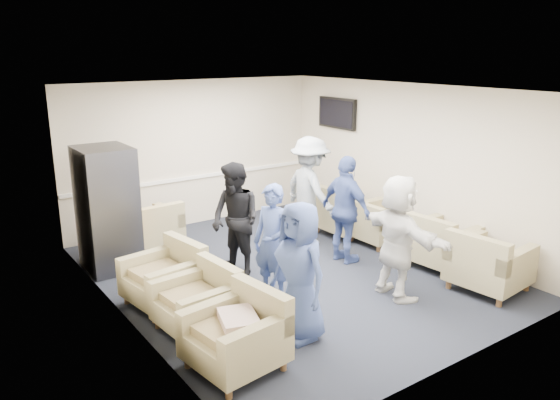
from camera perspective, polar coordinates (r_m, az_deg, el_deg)
floor at (r=8.25m, az=0.95°, el=-7.56°), size 6.00×6.00×0.00m
ceiling at (r=7.61m, az=1.04°, el=11.49°), size 6.00×6.00×0.00m
back_wall at (r=10.34m, az=-8.90°, el=4.84°), size 5.00×0.02×2.70m
front_wall at (r=5.78m, az=18.86°, el=-4.39°), size 5.00×0.02×2.70m
left_wall at (r=6.71m, az=-16.54°, el=-1.46°), size 0.02×6.00×2.70m
right_wall at (r=9.48m, az=13.32°, el=3.64°), size 0.02×6.00×2.70m
chair_rail at (r=10.41m, az=-8.75°, el=2.39°), size 4.98×0.04×0.06m
tv at (r=10.59m, az=5.99°, el=9.01°), size 0.10×1.00×0.58m
armchair_left_near at (r=5.86m, az=-4.26°, el=-14.04°), size 0.98×0.98×0.70m
armchair_left_mid at (r=6.64m, az=-8.34°, el=-10.59°), size 0.89×0.89×0.66m
armchair_left_far at (r=7.34m, az=-11.71°, el=-8.02°), size 0.98×0.98×0.69m
armchair_right_near at (r=8.04m, az=20.82°, el=-6.45°), size 1.01×1.01×0.73m
armchair_right_midnear at (r=8.66m, az=16.30°, el=-4.50°), size 0.97×0.97×0.73m
armchair_right_midfar at (r=9.48m, az=10.05°, el=-2.64°), size 0.80×0.80×0.63m
armchair_right_far at (r=9.82m, az=6.83°, el=-1.49°), size 0.96×0.96×0.76m
armchair_corner at (r=9.23m, az=-13.35°, el=-3.08°), size 0.95×0.95×0.71m
vending_machine at (r=8.53m, az=-17.57°, el=-0.87°), size 0.76×0.88×1.86m
backpack at (r=6.87m, az=-6.18°, el=-10.32°), size 0.34×0.29×0.49m
pillow at (r=5.76m, az=-4.35°, el=-12.51°), size 0.50×0.57×0.14m
person_front_left at (r=6.20m, az=2.05°, el=-7.47°), size 0.59×0.84×1.63m
person_mid_left at (r=7.15m, az=-0.79°, el=-4.51°), size 0.55×0.67×1.57m
person_back_left at (r=7.93m, az=-4.66°, el=-2.11°), size 0.78×0.92×1.68m
person_back_right at (r=9.25m, az=3.15°, el=1.00°), size 0.72×1.21×1.83m
person_mid_right at (r=8.45m, az=6.91°, el=-1.03°), size 0.45×1.00×1.68m
person_front_right at (r=7.37m, az=12.23°, el=-3.80°), size 0.70×1.61×1.68m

